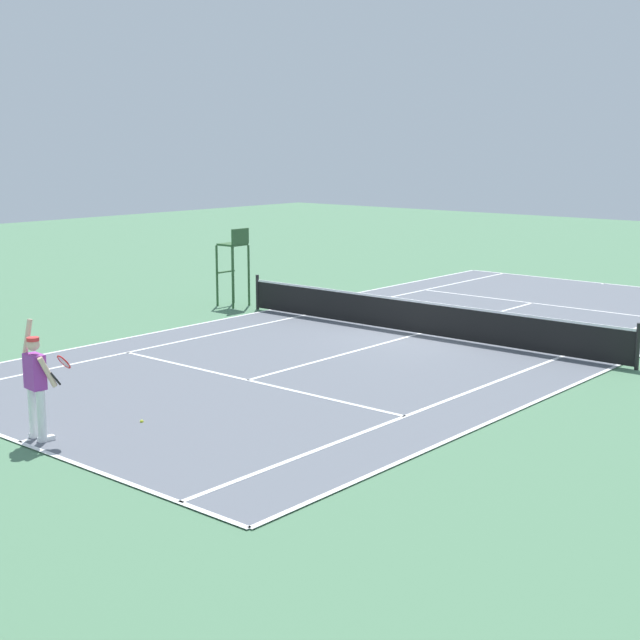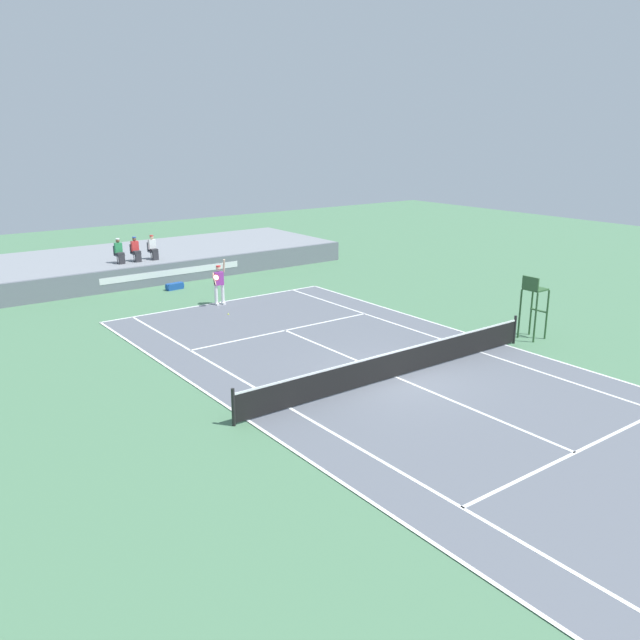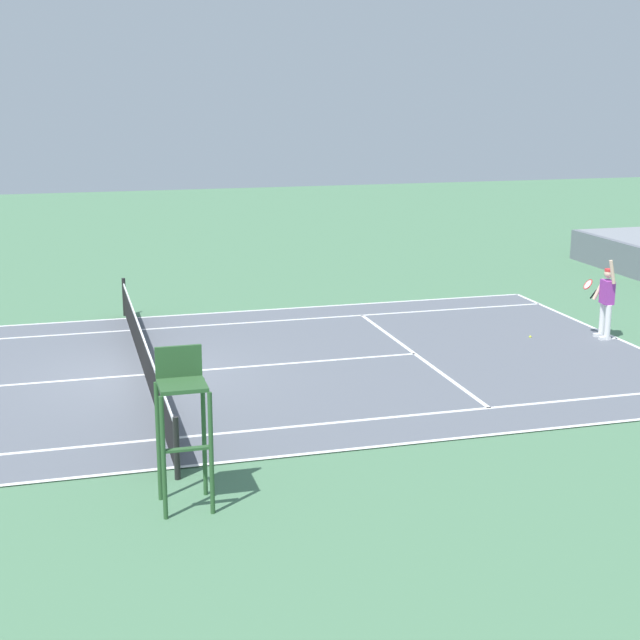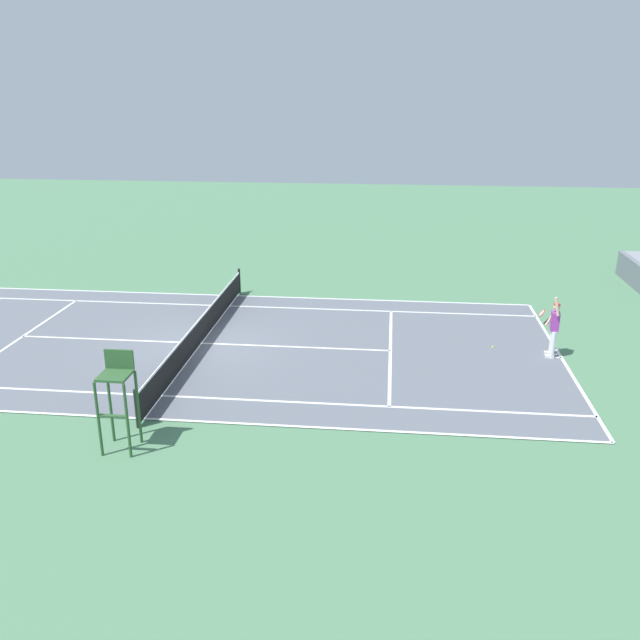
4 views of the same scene
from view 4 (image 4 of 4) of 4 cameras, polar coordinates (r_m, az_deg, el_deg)
name	(u,v)px [view 4 (image 4 of 4)]	position (r m, az deg, el deg)	size (l,w,h in m)	color
ground_plane	(202,344)	(23.11, -10.06, -2.01)	(80.00, 80.00, 0.00)	#4C7A56
court	(202,344)	(23.10, -10.06, -1.99)	(11.08, 23.88, 0.03)	slate
net	(201,329)	(22.92, -10.14, -0.80)	(11.98, 0.10, 1.07)	black
tennis_player	(554,328)	(22.63, 19.30, -0.61)	(0.80, 0.62, 2.08)	white
tennis_ball	(493,347)	(23.12, 14.50, -2.25)	(0.07, 0.07, 0.07)	#D1E533
umpire_chair	(117,389)	(16.50, -16.89, -5.65)	(0.77, 0.77, 2.44)	#2D562D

